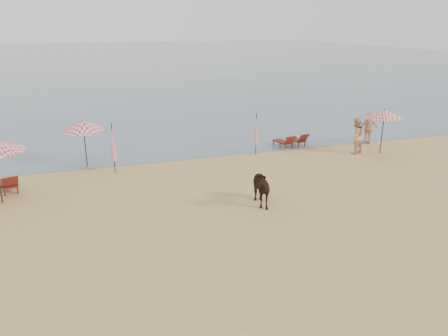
# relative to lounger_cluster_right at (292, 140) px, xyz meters

# --- Properties ---
(ground) EXTENTS (120.00, 120.00, 0.00)m
(ground) POSITION_rel_lounger_cluster_right_xyz_m (-5.85, -10.56, -0.38)
(ground) COLOR tan
(ground) RESTS_ON ground
(sea) EXTENTS (160.00, 140.00, 0.06)m
(sea) POSITION_rel_lounger_cluster_right_xyz_m (-5.85, 69.44, -0.38)
(sea) COLOR #51606B
(sea) RESTS_ON ground
(lounger_cluster_right) EXTENTS (1.78, 1.73, 0.54)m
(lounger_cluster_right) POSITION_rel_lounger_cluster_right_xyz_m (0.00, 0.00, 0.00)
(lounger_cluster_right) COLOR #5E1716
(lounger_cluster_right) RESTS_ON ground
(umbrella_open_left_b) EXTENTS (1.87, 1.90, 2.38)m
(umbrella_open_left_b) POSITION_rel_lounger_cluster_right_xyz_m (-11.16, -0.10, 1.69)
(umbrella_open_left_b) COLOR black
(umbrella_open_left_b) RESTS_ON ground
(umbrella_open_right) EXTENTS (1.98, 1.98, 2.41)m
(umbrella_open_right) POSITION_rel_lounger_cluster_right_xyz_m (3.99, -2.65, 1.79)
(umbrella_open_right) COLOR black
(umbrella_open_right) RESTS_ON ground
(umbrella_closed_left) EXTENTS (0.29, 0.29, 2.38)m
(umbrella_closed_left) POSITION_rel_lounger_cluster_right_xyz_m (-9.92, -1.47, 1.09)
(umbrella_closed_left) COLOR black
(umbrella_closed_left) RESTS_ON ground
(umbrella_closed_right) EXTENTS (0.27, 0.27, 2.23)m
(umbrella_closed_right) POSITION_rel_lounger_cluster_right_xyz_m (-2.49, -0.77, 0.99)
(umbrella_closed_right) COLOR black
(umbrella_closed_right) RESTS_ON ground
(cow) EXTENTS (0.92, 1.80, 1.48)m
(cow) POSITION_rel_lounger_cluster_right_xyz_m (-4.98, -7.10, 0.36)
(cow) COLOR black
(cow) RESTS_ON ground
(beachgoer_right_a) EXTENTS (1.14, 1.00, 1.97)m
(beachgoer_right_a) POSITION_rel_lounger_cluster_right_xyz_m (2.63, -2.25, 0.61)
(beachgoer_right_a) COLOR #E1AA8D
(beachgoer_right_a) RESTS_ON ground
(beachgoer_right_b) EXTENTS (1.12, 0.54, 1.85)m
(beachgoer_right_b) POSITION_rel_lounger_cluster_right_xyz_m (4.47, -0.80, 0.55)
(beachgoer_right_b) COLOR #D7A486
(beachgoer_right_b) RESTS_ON ground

